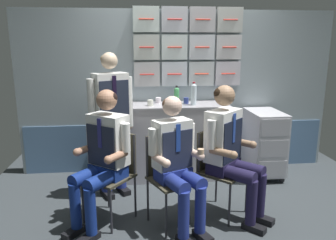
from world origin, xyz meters
TOP-DOWN VIEW (x-y plane):
  - ground at (0.00, 0.00)m, footprint 4.80×4.80m
  - galley_bulkhead at (0.01, 1.37)m, footprint 4.20×0.14m
  - galley_counter at (-0.17, 1.09)m, footprint 1.56×0.53m
  - service_trolley at (1.10, 0.98)m, footprint 0.40×0.65m
  - folding_chair_left at (-0.79, 0.11)m, footprint 0.56×0.56m
  - crew_member_left at (-0.89, -0.02)m, footprint 0.64×0.69m
  - folding_chair_right at (-0.27, -0.02)m, footprint 0.53×0.53m
  - crew_member_right at (-0.21, -0.17)m, footprint 0.55×0.66m
  - folding_chair_by_counter at (0.22, 0.11)m, footprint 0.57×0.57m
  - crew_member_by_counter at (0.34, -0.00)m, footprint 0.68×0.69m
  - crew_member_standing at (-0.84, 0.62)m, footprint 0.47×0.37m
  - water_bottle_tall at (-0.05, 1.12)m, footprint 0.07×0.07m
  - water_bottle_clear at (0.15, 1.00)m, footprint 0.07×0.07m
  - water_bottle_short at (-0.78, 1.05)m, footprint 0.07×0.07m
  - paper_cup_tan at (-0.28, 1.19)m, footprint 0.07×0.07m
  - paper_cup_blue at (-0.39, 1.00)m, footprint 0.07×0.07m
  - coffee_cup_white at (0.08, 1.12)m, footprint 0.07×0.07m
  - espresso_cup_small at (-0.05, 1.23)m, footprint 0.07×0.07m

SIDE VIEW (x-z plane):
  - ground at x=0.00m, z-range -0.04..0.00m
  - service_trolley at x=1.10m, z-range 0.03..0.90m
  - galley_counter at x=-0.17m, z-range 0.00..0.97m
  - folding_chair_left at x=-0.79m, z-range 0.11..0.97m
  - folding_chair_right at x=-0.27m, z-range 0.11..0.97m
  - folding_chair_by_counter at x=0.22m, z-range 0.11..0.97m
  - crew_member_right at x=-0.21m, z-range 0.06..1.32m
  - crew_member_left at x=-0.89m, z-range 0.07..1.38m
  - crew_member_by_counter at x=0.34m, z-range 0.08..1.41m
  - crew_member_standing at x=-0.84m, z-range 0.14..1.77m
  - paper_cup_tan at x=-0.28m, z-range 0.97..1.04m
  - paper_cup_blue at x=-0.39m, z-range 0.97..1.04m
  - coffee_cup_white at x=0.08m, z-range 0.97..1.05m
  - espresso_cup_small at x=-0.05m, z-range 0.97..1.05m
  - water_bottle_tall at x=-0.05m, z-range 0.96..1.19m
  - water_bottle_clear at x=0.15m, z-range 0.96..1.25m
  - galley_bulkhead at x=0.01m, z-range 0.02..2.20m
  - water_bottle_short at x=-0.78m, z-range 0.96..1.27m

